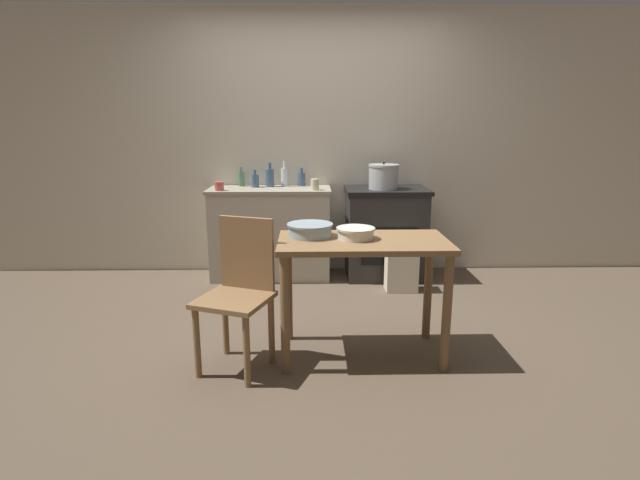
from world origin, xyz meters
The scene contains 17 objects.
ground_plane centered at (0.00, 0.00, 0.00)m, with size 14.00×14.00×0.00m, color brown.
wall_back centered at (0.00, 1.58, 1.27)m, with size 8.00×0.07×2.55m.
counter_cabinet centered at (-0.46, 1.31, 0.44)m, with size 1.16×0.51×0.87m.
stove centered at (0.65, 1.28, 0.44)m, with size 0.78×0.57×0.87m.
work_table centered at (0.25, -0.39, 0.64)m, with size 1.07×0.57×0.77m.
chair centered at (-0.52, -0.52, 0.50)m, with size 0.52×0.52×0.92m.
flour_sack centered at (0.74, 0.85, 0.20)m, with size 0.28×0.20×0.39m, color beige.
stock_pot centered at (0.61, 1.23, 0.99)m, with size 0.28×0.28×0.25m.
mixing_bowl_large centered at (-0.08, -0.30, 0.82)m, with size 0.30×0.30×0.08m.
mixing_bowl_small centered at (0.21, -0.37, 0.81)m, with size 0.24×0.24×0.07m.
bottle_far_left centered at (-0.16, 1.47, 0.94)m, with size 0.07×0.07×0.17m.
bottle_left centered at (-0.75, 1.47, 0.95)m, with size 0.07×0.07×0.19m.
bottle_mid_left centered at (-0.60, 1.38, 0.94)m, with size 0.08×0.08×0.17m.
bottle_center_left centered at (-0.32, 1.46, 0.97)m, with size 0.07×0.07×0.24m.
bottle_center centered at (-0.46, 1.42, 0.96)m, with size 0.08×0.08×0.23m.
cup_center_right centered at (-0.03, 1.17, 0.92)m, with size 0.07×0.07×0.10m, color beige.
cup_mid_right centered at (-0.91, 1.16, 0.91)m, with size 0.08×0.08×0.08m, color #B74C42.
Camera 1 is at (-0.09, -3.42, 1.50)m, focal length 28.00 mm.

